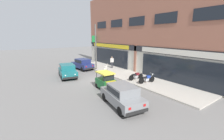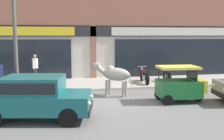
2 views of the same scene
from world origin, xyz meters
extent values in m
plane|color=slate|center=(0.00, 0.00, 0.00)|extent=(90.00, 90.00, 0.00)
cube|color=#B7AFA3|center=(0.00, 3.97, 0.07)|extent=(19.00, 3.55, 0.13)
cube|color=#9E604C|center=(0.00, 6.02, 6.70)|extent=(23.00, 0.55, 7.21)
cube|color=beige|center=(0.00, 6.02, 1.70)|extent=(23.00, 0.55, 3.40)
cube|color=#28282D|center=(0.00, 5.71, 3.05)|extent=(22.08, 0.08, 0.64)
cube|color=black|center=(-5.75, 5.70, 1.35)|extent=(8.74, 0.10, 2.40)
cube|color=yellow|center=(-5.75, 5.68, 3.05)|extent=(9.20, 0.05, 0.52)
cube|color=#9E604C|center=(0.00, 5.73, 1.70)|extent=(0.36, 0.12, 3.40)
cube|color=black|center=(5.75, 5.70, 1.35)|extent=(8.74, 0.10, 2.40)
cube|color=silver|center=(5.75, 5.68, 3.05)|extent=(9.20, 0.05, 0.52)
cube|color=black|center=(-7.82, 5.72, 6.18)|extent=(2.50, 0.06, 1.00)
cube|color=black|center=(-3.91, 5.72, 6.18)|extent=(2.50, 0.06, 1.00)
cube|color=black|center=(0.00, 5.72, 6.18)|extent=(2.50, 0.06, 1.00)
cube|color=black|center=(3.91, 5.72, 6.18)|extent=(2.50, 0.06, 1.00)
cube|color=black|center=(7.82, 5.72, 6.18)|extent=(2.50, 0.06, 1.00)
cube|color=#197A38|center=(-9.66, 5.30, 4.00)|extent=(0.08, 0.80, 1.10)
ellipsoid|color=#9E998E|center=(0.52, 1.03, 1.02)|extent=(1.40, 1.30, 0.60)
sphere|color=#9E998E|center=(0.30, 1.21, 1.25)|extent=(0.32, 0.32, 0.32)
cylinder|color=#9E998E|center=(0.09, 1.20, 0.36)|extent=(0.12, 0.12, 0.72)
cylinder|color=#9E998E|center=(0.28, 1.42, 0.36)|extent=(0.12, 0.12, 0.72)
cylinder|color=#9E998E|center=(0.76, 0.64, 0.36)|extent=(0.12, 0.12, 0.72)
cylinder|color=#9E998E|center=(0.94, 0.86, 0.36)|extent=(0.12, 0.12, 0.72)
cylinder|color=#9E998E|center=(-0.11, 1.56, 1.17)|extent=(0.51, 0.48, 0.43)
cube|color=#9E998E|center=(-0.31, 1.73, 1.34)|extent=(0.42, 0.40, 0.26)
cube|color=slate|center=(-0.44, 1.85, 1.30)|extent=(0.21, 0.21, 0.14)
cone|color=beige|center=(-0.34, 1.63, 1.52)|extent=(0.12, 0.12, 0.19)
cone|color=beige|center=(-0.21, 1.78, 1.52)|extent=(0.12, 0.12, 0.19)
cube|color=#9E998E|center=(-0.35, 1.55, 1.40)|extent=(0.12, 0.13, 0.10)
cube|color=#9E998E|center=(-0.14, 1.80, 1.40)|extent=(0.12, 0.13, 0.10)
cylinder|color=#9E998E|center=(1.08, 0.55, 0.80)|extent=(0.15, 0.14, 0.60)
cylinder|color=black|center=(4.91, -1.87, 0.30)|extent=(0.62, 0.27, 0.60)
cylinder|color=black|center=(5.14, -0.45, 0.30)|extent=(0.62, 0.27, 0.60)
cylinder|color=black|center=(7.18, -2.24, 0.30)|extent=(0.62, 0.27, 0.60)
cylinder|color=black|center=(7.41, -0.81, 0.30)|extent=(0.62, 0.27, 0.60)
cube|color=gray|center=(6.16, -1.34, 0.60)|extent=(3.71, 2.14, 0.60)
cube|color=gray|center=(6.26, -1.36, 1.18)|extent=(2.11, 1.73, 0.56)
cube|color=black|center=(6.26, -1.36, 1.18)|extent=(1.96, 1.72, 0.35)
cube|color=black|center=(4.45, -1.06, 0.38)|extent=(0.36, 1.52, 0.20)
cube|color=black|center=(7.87, -1.62, 0.38)|extent=(0.36, 1.52, 0.20)
sphere|color=silver|center=(4.35, -1.53, 0.68)|extent=(0.14, 0.14, 0.14)
sphere|color=silver|center=(4.50, -0.59, 0.68)|extent=(0.14, 0.14, 0.14)
cube|color=red|center=(7.81, -2.11, 0.70)|extent=(0.06, 0.16, 0.14)
cube|color=red|center=(7.97, -1.13, 0.70)|extent=(0.06, 0.16, 0.14)
cylinder|color=black|center=(-6.62, 0.32, 0.30)|extent=(0.62, 0.25, 0.60)
cylinder|color=black|center=(-6.77, 1.75, 0.30)|extent=(0.62, 0.25, 0.60)
cylinder|color=black|center=(-4.33, 0.57, 0.30)|extent=(0.62, 0.25, 0.60)
cylinder|color=black|center=(-4.49, 2.01, 0.30)|extent=(0.62, 0.25, 0.60)
cube|color=navy|center=(-5.55, 1.16, 0.60)|extent=(3.65, 1.98, 0.60)
cube|color=navy|center=(-5.45, 1.17, 1.18)|extent=(2.05, 1.64, 0.56)
cube|color=black|center=(-5.45, 1.17, 1.18)|extent=(1.90, 1.64, 0.35)
cube|color=black|center=(-7.27, 0.97, 0.38)|extent=(0.29, 1.52, 0.20)
cube|color=black|center=(-3.83, 1.35, 0.38)|extent=(0.29, 1.52, 0.20)
sphere|color=silver|center=(-7.25, 0.49, 0.68)|extent=(0.14, 0.14, 0.14)
sphere|color=silver|center=(-7.35, 1.45, 0.68)|extent=(0.14, 0.14, 0.14)
cube|color=red|center=(-3.75, 0.86, 0.70)|extent=(0.05, 0.16, 0.14)
cube|color=red|center=(-3.86, 1.85, 0.70)|extent=(0.05, 0.16, 0.14)
cylinder|color=black|center=(-1.48, -1.39, 0.30)|extent=(0.62, 0.29, 0.60)
cylinder|color=black|center=(-1.74, -2.80, 0.30)|extent=(0.62, 0.29, 0.60)
cylinder|color=black|center=(-3.74, -0.97, 0.30)|extent=(0.62, 0.29, 0.60)
cylinder|color=black|center=(-4.01, -2.38, 0.30)|extent=(0.62, 0.29, 0.60)
cube|color=#196066|center=(-2.74, -1.88, 0.60)|extent=(3.73, 2.21, 0.60)
cube|color=#196066|center=(-2.84, -1.86, 1.18)|extent=(2.13, 1.76, 0.56)
cube|color=black|center=(-2.84, -1.86, 1.18)|extent=(1.99, 1.75, 0.35)
cube|color=black|center=(-1.04, -2.20, 0.38)|extent=(0.40, 1.52, 0.20)
cube|color=black|center=(-4.44, -1.57, 0.38)|extent=(0.40, 1.52, 0.20)
sphere|color=silver|center=(-0.93, -1.73, 0.68)|extent=(0.14, 0.14, 0.14)
sphere|color=silver|center=(-1.10, -2.68, 0.68)|extent=(0.14, 0.14, 0.14)
cube|color=red|center=(-4.38, -1.08, 0.70)|extent=(0.06, 0.16, 0.14)
cube|color=red|center=(-4.56, -2.05, 0.70)|extent=(0.06, 0.16, 0.14)
cylinder|color=black|center=(3.79, -0.55, 0.22)|extent=(0.45, 0.14, 0.44)
cylinder|color=black|center=(2.27, 0.05, 0.22)|extent=(0.45, 0.14, 0.44)
cylinder|color=black|center=(2.21, -0.99, 0.22)|extent=(0.45, 0.14, 0.44)
cube|color=#19602D|center=(2.89, -0.50, 0.57)|extent=(1.77, 1.26, 0.70)
cube|color=yellow|center=(3.79, -0.55, 0.67)|extent=(0.41, 0.89, 0.52)
cylinder|color=black|center=(3.49, -0.04, 1.19)|extent=(0.04, 0.04, 0.55)
cylinder|color=black|center=(3.43, -1.03, 1.19)|extent=(0.04, 0.04, 0.55)
cylinder|color=black|center=(2.21, 0.03, 1.19)|extent=(0.04, 0.04, 0.55)
cylinder|color=black|center=(2.15, -0.96, 1.19)|extent=(0.04, 0.04, 0.55)
cube|color=#DBCC42|center=(2.84, -0.50, 1.47)|extent=(1.67, 1.19, 0.10)
cube|color=black|center=(3.46, -0.54, 1.19)|extent=(0.08, 0.93, 0.50)
cylinder|color=black|center=(2.67, 4.02, 0.41)|extent=(0.13, 0.56, 0.56)
cylinder|color=black|center=(2.60, 2.77, 0.41)|extent=(0.13, 0.56, 0.56)
cube|color=#B2B5BA|center=(2.63, 3.38, 0.45)|extent=(0.22, 0.33, 0.24)
cube|color=maroon|center=(2.64, 3.54, 0.71)|extent=(0.26, 0.41, 0.24)
cube|color=black|center=(2.62, 3.14, 0.69)|extent=(0.25, 0.53, 0.12)
cylinder|color=#B2B5BA|center=(2.67, 3.96, 0.71)|extent=(0.06, 0.27, 0.59)
cylinder|color=#B2B5BA|center=(2.67, 4.00, 0.99)|extent=(0.52, 0.06, 0.03)
sphere|color=silver|center=(2.67, 4.06, 0.87)|extent=(0.12, 0.12, 0.12)
cylinder|color=#B2B5BA|center=(2.50, 3.02, 0.37)|extent=(0.09, 0.48, 0.06)
cylinder|color=black|center=(4.11, 4.09, 0.41)|extent=(0.19, 0.57, 0.56)
cylinder|color=black|center=(3.90, 2.86, 0.41)|extent=(0.19, 0.57, 0.56)
cube|color=#B2B5BA|center=(4.00, 3.45, 0.45)|extent=(0.25, 0.35, 0.24)
cube|color=navy|center=(4.03, 3.61, 0.71)|extent=(0.30, 0.43, 0.24)
cube|color=black|center=(3.96, 3.22, 0.69)|extent=(0.30, 0.55, 0.12)
cylinder|color=#B2B5BA|center=(4.10, 4.03, 0.71)|extent=(0.08, 0.27, 0.59)
cylinder|color=#B2B5BA|center=(4.11, 4.07, 0.99)|extent=(0.52, 0.12, 0.03)
sphere|color=silver|center=(4.12, 4.13, 0.87)|extent=(0.12, 0.12, 0.12)
cylinder|color=#B2B5BA|center=(3.84, 3.12, 0.37)|extent=(0.14, 0.48, 0.06)
cylinder|color=#2D2D33|center=(-3.47, 4.57, 0.54)|extent=(0.11, 0.11, 0.82)
cylinder|color=#2D2D33|center=(-3.42, 4.74, 0.54)|extent=(0.11, 0.11, 0.82)
cylinder|color=silver|center=(-3.45, 4.65, 1.23)|extent=(0.32, 0.32, 0.56)
cylinder|color=silver|center=(-3.51, 4.46, 1.20)|extent=(0.08, 0.08, 0.56)
cylinder|color=silver|center=(-3.38, 4.85, 1.20)|extent=(0.08, 0.08, 0.56)
sphere|color=tan|center=(-3.45, 4.65, 1.63)|extent=(0.20, 0.20, 0.20)
cylinder|color=#595651|center=(-4.09, 2.50, 3.05)|extent=(0.18, 0.18, 5.83)
camera|label=1|loc=(13.30, -7.17, 4.57)|focal=24.00mm
camera|label=2|loc=(-1.85, -10.65, 2.78)|focal=42.00mm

